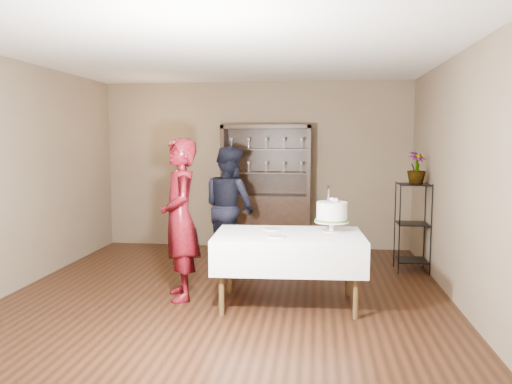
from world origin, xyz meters
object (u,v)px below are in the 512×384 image
at_px(cake_table, 289,250).
at_px(woman, 180,219).
at_px(cake, 332,213).
at_px(plant_etagere, 412,223).
at_px(man, 230,207).
at_px(potted_plant, 416,168).
at_px(china_hutch, 266,209).

distance_m(cake_table, woman, 1.25).
xyz_separation_m(woman, cake, (1.66, 0.07, 0.09)).
height_order(plant_etagere, woman, woman).
bearing_deg(man, potted_plant, -137.55).
relative_size(woman, potted_plant, 4.21).
bearing_deg(man, cake, 176.31).
bearing_deg(potted_plant, china_hutch, 152.98).
height_order(china_hutch, woman, china_hutch).
relative_size(plant_etagere, man, 0.71).
relative_size(cake_table, potted_plant, 3.78).
distance_m(china_hutch, woman, 2.66).
distance_m(plant_etagere, cake, 1.85).
xyz_separation_m(china_hutch, potted_plant, (2.10, -1.07, 0.74)).
bearing_deg(cake, potted_plant, 51.19).
xyz_separation_m(cake_table, potted_plant, (1.60, 1.58, 0.80)).
distance_m(woman, man, 1.49).
height_order(china_hutch, cake, china_hutch).
bearing_deg(woman, man, 145.46).
relative_size(plant_etagere, cake, 2.36).
height_order(cake_table, cake, cake).
distance_m(plant_etagere, woman, 3.17).
distance_m(china_hutch, cake, 2.69).
distance_m(plant_etagere, potted_plant, 0.75).
xyz_separation_m(plant_etagere, woman, (-2.78, -1.50, 0.24)).
distance_m(plant_etagere, cake_table, 2.24).
distance_m(man, cake, 1.95).
bearing_deg(china_hutch, plant_etagere, -26.83).
bearing_deg(woman, cake, 69.31).
xyz_separation_m(china_hutch, cake, (0.96, -2.49, 0.32)).
bearing_deg(man, china_hutch, -68.32).
bearing_deg(potted_plant, man, -179.37).
bearing_deg(cake_table, potted_plant, 44.72).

